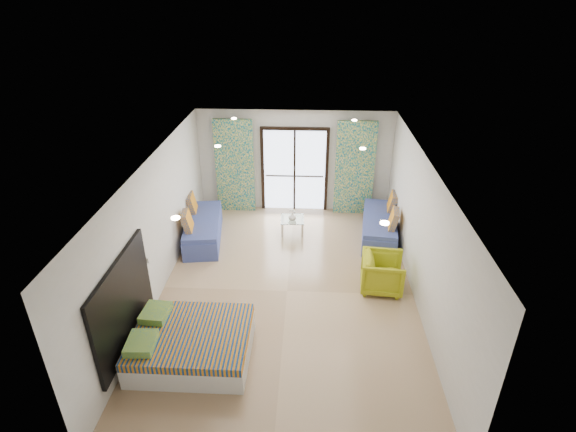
{
  "coord_description": "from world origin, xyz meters",
  "views": [
    {
      "loc": [
        0.39,
        -7.27,
        5.49
      ],
      "look_at": [
        -0.04,
        1.05,
        1.15
      ],
      "focal_mm": 28.0,
      "sensor_mm": 36.0,
      "label": 1
    }
  ],
  "objects_px": {
    "daybed_left": "(202,228)",
    "coffee_table": "(292,220)",
    "daybed_right": "(380,226)",
    "bed": "(191,343)",
    "armchair": "(383,271)"
  },
  "relations": [
    {
      "from": "daybed_right",
      "to": "bed",
      "type": "bearing_deg",
      "value": -124.23
    },
    {
      "from": "bed",
      "to": "daybed_right",
      "type": "distance_m",
      "value": 5.46
    },
    {
      "from": "coffee_table",
      "to": "armchair",
      "type": "xyz_separation_m",
      "value": [
        1.89,
        -2.21,
        0.08
      ]
    },
    {
      "from": "daybed_left",
      "to": "armchair",
      "type": "relative_size",
      "value": 2.54
    },
    {
      "from": "bed",
      "to": "coffee_table",
      "type": "height_order",
      "value": "coffee_table"
    },
    {
      "from": "bed",
      "to": "coffee_table",
      "type": "distance_m",
      "value": 4.49
    },
    {
      "from": "coffee_table",
      "to": "daybed_left",
      "type": "bearing_deg",
      "value": -167.59
    },
    {
      "from": "daybed_left",
      "to": "coffee_table",
      "type": "relative_size",
      "value": 3.21
    },
    {
      "from": "daybed_left",
      "to": "armchair",
      "type": "xyz_separation_m",
      "value": [
        4.01,
        -1.74,
        0.1
      ]
    },
    {
      "from": "daybed_right",
      "to": "daybed_left",
      "type": "bearing_deg",
      "value": -168.51
    },
    {
      "from": "coffee_table",
      "to": "daybed_right",
      "type": "bearing_deg",
      "value": -3.46
    },
    {
      "from": "daybed_left",
      "to": "coffee_table",
      "type": "height_order",
      "value": "daybed_left"
    },
    {
      "from": "daybed_right",
      "to": "coffee_table",
      "type": "xyz_separation_m",
      "value": [
        -2.12,
        0.13,
        0.03
      ]
    },
    {
      "from": "daybed_right",
      "to": "coffee_table",
      "type": "height_order",
      "value": "daybed_right"
    },
    {
      "from": "bed",
      "to": "armchair",
      "type": "distance_m",
      "value": 3.93
    }
  ]
}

